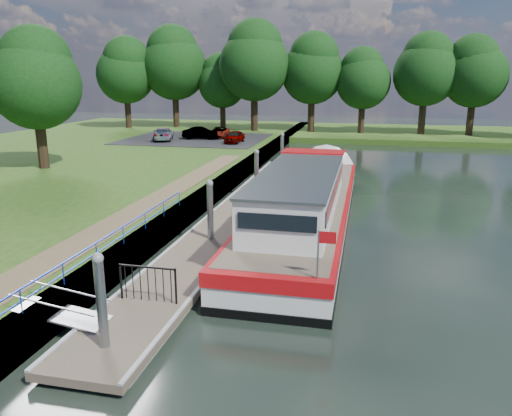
% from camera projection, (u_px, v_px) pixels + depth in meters
% --- Properties ---
extents(ground, '(160.00, 160.00, 0.00)m').
position_uv_depth(ground, '(116.00, 350.00, 13.41)').
color(ground, black).
rests_on(ground, ground).
extents(bank_edge, '(1.10, 90.00, 0.78)m').
position_uv_depth(bank_edge, '(203.00, 200.00, 27.99)').
color(bank_edge, '#473D2D').
rests_on(bank_edge, ground).
extents(far_bank, '(60.00, 18.00, 0.60)m').
position_uv_depth(far_bank, '(416.00, 134.00, 59.84)').
color(far_bank, '#2A4A15').
rests_on(far_bank, ground).
extents(footpath, '(1.60, 40.00, 0.05)m').
position_uv_depth(footpath, '(110.00, 226.00, 21.67)').
color(footpath, brown).
rests_on(footpath, riverbank).
extents(carpark, '(14.00, 12.00, 0.06)m').
position_uv_depth(carpark, '(195.00, 139.00, 51.35)').
color(carpark, black).
rests_on(carpark, riverbank).
extents(blue_fence, '(0.04, 18.04, 0.72)m').
position_uv_depth(blue_fence, '(80.00, 258.00, 16.47)').
color(blue_fence, '#0C2DBF').
rests_on(blue_fence, riverbank).
extents(pontoon, '(2.50, 30.00, 0.56)m').
position_uv_depth(pontoon, '(238.00, 215.00, 25.62)').
color(pontoon, brown).
rests_on(pontoon, ground).
extents(mooring_piles, '(0.30, 27.30, 3.55)m').
position_uv_depth(mooring_piles, '(237.00, 194.00, 25.34)').
color(mooring_piles, gray).
rests_on(mooring_piles, ground).
extents(gangway, '(2.58, 1.00, 0.92)m').
position_uv_depth(gangway, '(63.00, 313.00, 14.11)').
color(gangway, '#A5A8AD').
rests_on(gangway, ground).
extents(gate_panel, '(1.85, 0.05, 1.15)m').
position_uv_depth(gate_panel, '(148.00, 279.00, 15.18)').
color(gate_panel, black).
rests_on(gate_panel, ground).
extents(barge, '(4.36, 21.15, 4.78)m').
position_uv_depth(barge, '(307.00, 203.00, 24.41)').
color(barge, black).
rests_on(barge, ground).
extents(horizon_trees, '(54.38, 10.03, 12.87)m').
position_uv_depth(horizon_trees, '(301.00, 68.00, 57.61)').
color(horizon_trees, '#332316').
rests_on(horizon_trees, ground).
extents(bank_tree_a, '(6.12, 6.12, 9.72)m').
position_uv_depth(bank_tree_a, '(35.00, 77.00, 33.90)').
color(bank_tree_a, '#332316').
rests_on(bank_tree_a, riverbank).
extents(car_a, '(1.49, 3.44, 1.15)m').
position_uv_depth(car_a, '(234.00, 137.00, 48.07)').
color(car_a, '#999999').
rests_on(car_a, carpark).
extents(car_b, '(3.83, 1.73, 1.22)m').
position_uv_depth(car_b, '(201.00, 133.00, 50.77)').
color(car_b, '#999999').
rests_on(car_b, carpark).
extents(car_c, '(2.99, 4.67, 1.26)m').
position_uv_depth(car_c, '(163.00, 134.00, 49.90)').
color(car_c, '#999999').
rests_on(car_c, carpark).
extents(car_d, '(2.08, 4.00, 1.08)m').
position_uv_depth(car_d, '(219.00, 132.00, 52.02)').
color(car_d, '#999999').
rests_on(car_d, carpark).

